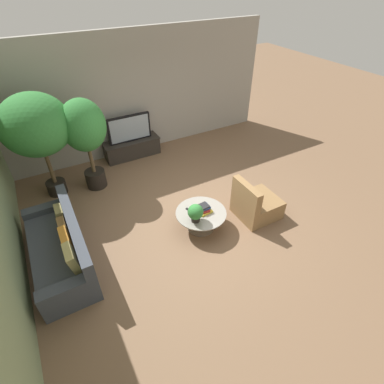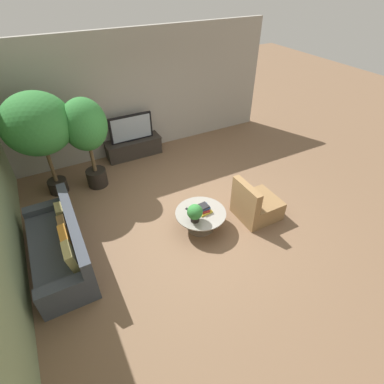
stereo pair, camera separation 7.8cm
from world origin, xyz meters
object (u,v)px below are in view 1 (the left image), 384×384
object	(u,v)px
television	(129,129)
couch_by_wall	(62,249)
potted_palm_tall	(36,127)
potted_plant_tabletop	(196,213)
coffee_table	(201,217)
armchair_wicker	(255,205)
potted_palm_corner	(84,130)
media_console	(132,148)

from	to	relation	value
television	couch_by_wall	size ratio (longest dim) A/B	0.51
potted_palm_tall	potted_plant_tabletop	world-z (taller)	potted_palm_tall
coffee_table	armchair_wicker	world-z (taller)	armchair_wicker
television	coffee_table	world-z (taller)	television
potted_palm_tall	potted_palm_corner	world-z (taller)	potted_palm_tall
potted_palm_tall	potted_plant_tabletop	distance (m)	3.51
couch_by_wall	potted_palm_corner	xyz separation A→B (m)	(1.07, 1.92, 1.11)
media_console	armchair_wicker	size ratio (longest dim) A/B	1.68
television	couch_by_wall	bearing A→B (deg)	-128.97
television	coffee_table	bearing A→B (deg)	-86.23
armchair_wicker	potted_plant_tabletop	distance (m)	1.38
couch_by_wall	potted_palm_tall	distance (m)	2.48
couch_by_wall	potted_plant_tabletop	xyz separation A→B (m)	(2.28, -0.58, 0.30)
armchair_wicker	potted_palm_tall	distance (m)	4.56
coffee_table	potted_palm_corner	size ratio (longest dim) A/B	0.47
couch_by_wall	potted_palm_corner	distance (m)	2.47
media_console	couch_by_wall	world-z (taller)	couch_by_wall
potted_palm_tall	armchair_wicker	bearing A→B (deg)	-38.98
potted_plant_tabletop	potted_palm_corner	bearing A→B (deg)	115.71
potted_palm_corner	coffee_table	bearing A→B (deg)	-59.10
coffee_table	potted_palm_tall	distance (m)	3.64
armchair_wicker	television	bearing A→B (deg)	21.35
media_console	armchair_wicker	xyz separation A→B (m)	(1.35, -3.46, 0.03)
coffee_table	potted_plant_tabletop	bearing A→B (deg)	-144.36
potted_palm_corner	television	bearing A→B (deg)	36.28
television	couch_by_wall	distance (m)	3.64
media_console	potted_plant_tabletop	distance (m)	3.40
coffee_table	potted_palm_tall	bearing A→B (deg)	131.79
media_console	potted_palm_corner	xyz separation A→B (m)	(-1.20, -0.88, 1.16)
potted_palm_tall	potted_plant_tabletop	size ratio (longest dim) A/B	6.30
armchair_wicker	potted_palm_corner	size ratio (longest dim) A/B	0.42
armchair_wicker	potted_plant_tabletop	size ratio (longest dim) A/B	2.39
armchair_wicker	media_console	bearing A→B (deg)	21.34
potted_palm_corner	potted_palm_tall	bearing A→B (deg)	168.99
potted_palm_tall	potted_plant_tabletop	bearing A→B (deg)	-52.49
media_console	potted_palm_corner	world-z (taller)	potted_palm_corner
potted_palm_corner	potted_plant_tabletop	world-z (taller)	potted_palm_corner
coffee_table	armchair_wicker	bearing A→B (deg)	-11.08
media_console	potted_palm_tall	distance (m)	2.56
couch_by_wall	armchair_wicker	world-z (taller)	armchair_wicker
coffee_table	television	bearing A→B (deg)	93.77
potted_palm_corner	potted_plant_tabletop	distance (m)	2.90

